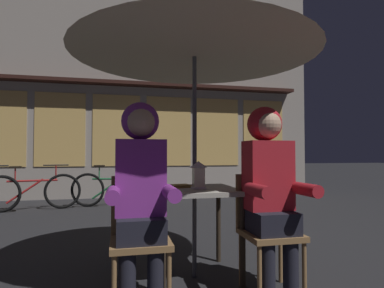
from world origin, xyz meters
name	(u,v)px	position (x,y,z in m)	size (l,w,h in m)	color
ground_plane	(194,276)	(0.00, 0.00, 0.00)	(60.00, 60.00, 0.00)	#232326
cafe_table	(194,200)	(0.00, 0.00, 0.64)	(0.72, 0.72, 0.74)	#B2AD9E
patio_umbrella	(194,35)	(0.00, 0.00, 2.06)	(2.10, 2.10, 2.31)	#4C4C51
lantern	(198,174)	(0.03, -0.04, 0.86)	(0.11, 0.11, 0.23)	white
chair_left	(140,231)	(-0.48, -0.37, 0.49)	(0.40, 0.40, 0.87)	olive
chair_right	(266,224)	(0.48, -0.37, 0.49)	(0.40, 0.40, 0.87)	olive
person_left_hooded	(141,181)	(-0.48, -0.43, 0.85)	(0.45, 0.56, 1.40)	black
person_right_hooded	(269,178)	(0.48, -0.43, 0.85)	(0.45, 0.56, 1.40)	black
shopfront_building	(117,72)	(-0.71, 5.39, 3.09)	(10.00, 0.93, 6.20)	#9E9389
bicycle_second	(32,192)	(-2.18, 3.69, 0.35)	(1.66, 0.39, 0.84)	black
bicycle_third	(114,189)	(-0.74, 3.81, 0.35)	(1.66, 0.37, 0.84)	black
book	(178,186)	(-0.12, 0.10, 0.75)	(0.20, 0.14, 0.02)	olive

